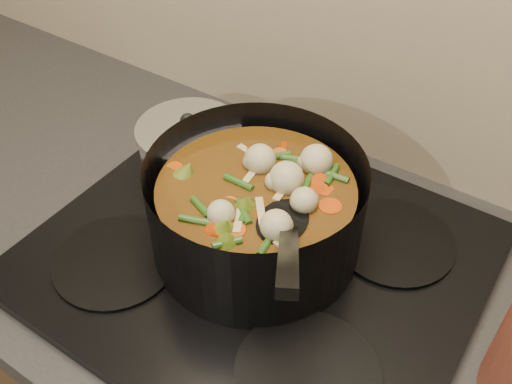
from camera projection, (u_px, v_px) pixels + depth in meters
The scene contains 3 objects.
stovetop at pixel (257, 256), 0.85m from camera, with size 0.62×0.54×0.03m.
stockpot at pixel (256, 211), 0.80m from camera, with size 0.38×0.40×0.22m.
saucepan at pixel (191, 155), 0.92m from camera, with size 0.17×0.17×0.14m.
Camera 1 is at (0.31, 1.47, 1.57)m, focal length 40.00 mm.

